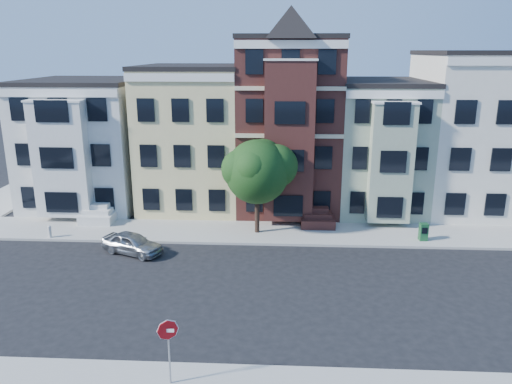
# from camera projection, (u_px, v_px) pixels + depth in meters

# --- Properties ---
(ground) EXTENTS (120.00, 120.00, 0.00)m
(ground) POSITION_uv_depth(u_px,v_px,m) (289.00, 293.00, 24.09)
(ground) COLOR black
(far_sidewalk) EXTENTS (60.00, 4.00, 0.15)m
(far_sidewalk) POSITION_uv_depth(u_px,v_px,m) (288.00, 233.00, 31.75)
(far_sidewalk) COLOR #9E9B93
(far_sidewalk) RESTS_ON ground
(house_white) EXTENTS (8.00, 9.00, 9.00)m
(house_white) POSITION_uv_depth(u_px,v_px,m) (89.00, 144.00, 37.55)
(house_white) COLOR silver
(house_white) RESTS_ON ground
(house_yellow) EXTENTS (7.00, 9.00, 10.00)m
(house_yellow) POSITION_uv_depth(u_px,v_px,m) (194.00, 138.00, 37.00)
(house_yellow) COLOR beige
(house_yellow) RESTS_ON ground
(house_brown) EXTENTS (7.00, 9.00, 12.00)m
(house_brown) POSITION_uv_depth(u_px,v_px,m) (289.00, 126.00, 36.37)
(house_brown) COLOR #3E1B17
(house_brown) RESTS_ON ground
(house_green) EXTENTS (6.00, 9.00, 9.00)m
(house_green) POSITION_uv_depth(u_px,v_px,m) (377.00, 147.00, 36.45)
(house_green) COLOR #92A186
(house_green) RESTS_ON ground
(house_cream) EXTENTS (8.00, 9.00, 11.00)m
(house_cream) POSITION_uv_depth(u_px,v_px,m) (476.00, 134.00, 35.82)
(house_cream) COLOR silver
(house_cream) RESTS_ON ground
(street_tree) EXTENTS (7.66, 7.66, 7.33)m
(street_tree) POSITION_uv_depth(u_px,v_px,m) (257.00, 176.00, 30.77)
(street_tree) COLOR #1E4617
(street_tree) RESTS_ON far_sidewalk
(parked_car) EXTENTS (3.95, 2.78, 1.25)m
(parked_car) POSITION_uv_depth(u_px,v_px,m) (132.00, 243.00, 28.62)
(parked_car) COLOR #9D9FA5
(parked_car) RESTS_ON ground
(newspaper_box) EXTENTS (0.51, 0.46, 1.07)m
(newspaper_box) POSITION_uv_depth(u_px,v_px,m) (423.00, 232.00, 30.26)
(newspaper_box) COLOR #1C552C
(newspaper_box) RESTS_ON far_sidewalk
(fire_hydrant) EXTENTS (0.22, 0.22, 0.62)m
(fire_hydrant) POSITION_uv_depth(u_px,v_px,m) (50.00, 233.00, 30.76)
(fire_hydrant) COLOR beige
(fire_hydrant) RESTS_ON far_sidewalk
(stop_sign) EXTENTS (0.77, 0.14, 2.78)m
(stop_sign) POSITION_uv_depth(u_px,v_px,m) (169.00, 348.00, 16.98)
(stop_sign) COLOR #AB0A0F
(stop_sign) RESTS_ON near_sidewalk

